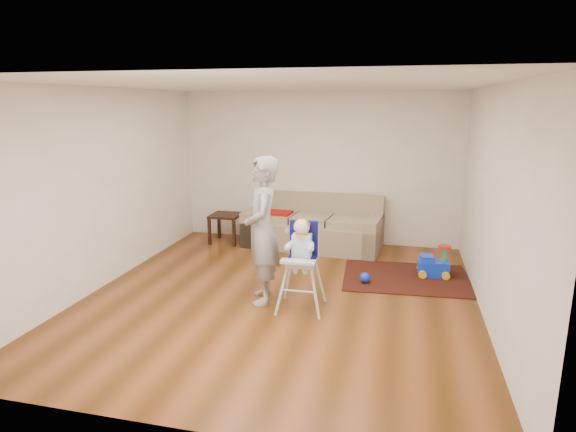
% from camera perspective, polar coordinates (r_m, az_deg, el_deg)
% --- Properties ---
extents(ground, '(5.50, 5.50, 0.00)m').
position_cam_1_polar(ground, '(6.43, -0.84, -9.51)').
color(ground, '#4F2A0C').
rests_on(ground, ground).
extents(room_envelope, '(5.04, 5.52, 2.72)m').
position_cam_1_polar(room_envelope, '(6.47, 0.26, 7.81)').
color(room_envelope, silver).
rests_on(room_envelope, ground).
extents(sofa, '(2.45, 1.20, 0.91)m').
position_cam_1_polar(sofa, '(8.43, 2.91, -0.70)').
color(sofa, gray).
rests_on(sofa, ground).
extents(side_table, '(0.52, 0.52, 0.52)m').
position_cam_1_polar(side_table, '(8.84, -7.33, -1.43)').
color(side_table, black).
rests_on(side_table, ground).
extents(area_rug, '(1.87, 1.46, 0.01)m').
position_cam_1_polar(area_rug, '(7.27, 13.81, -7.09)').
color(area_rug, black).
rests_on(area_rug, ground).
extents(ride_on_toy, '(0.45, 0.33, 0.47)m').
position_cam_1_polar(ride_on_toy, '(7.37, 16.89, -5.04)').
color(ride_on_toy, '#113BF2').
rests_on(ride_on_toy, area_rug).
extents(toy_ball, '(0.15, 0.15, 0.15)m').
position_cam_1_polar(toy_ball, '(6.92, 9.12, -7.22)').
color(toy_ball, '#113BF2').
rests_on(toy_ball, area_rug).
extents(high_chair, '(0.55, 0.55, 1.15)m').
position_cam_1_polar(high_chair, '(5.89, 1.60, -5.92)').
color(high_chair, silver).
rests_on(high_chair, ground).
extents(adult, '(0.62, 0.78, 1.86)m').
position_cam_1_polar(adult, '(6.03, -3.07, -1.74)').
color(adult, gray).
rests_on(adult, ground).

